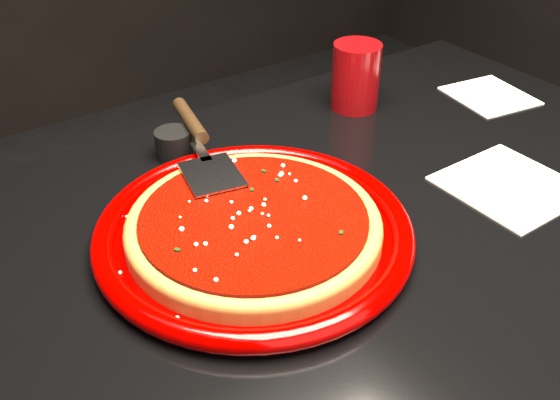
% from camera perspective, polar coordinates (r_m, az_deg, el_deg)
% --- Properties ---
extents(plate, '(0.49, 0.49, 0.03)m').
position_cam_1_polar(plate, '(0.77, -2.39, -2.83)').
color(plate, '#7D0000').
rests_on(plate, table).
extents(pizza_crust, '(0.39, 0.39, 0.02)m').
position_cam_1_polar(pizza_crust, '(0.77, -2.40, -2.56)').
color(pizza_crust, brown).
rests_on(pizza_crust, plate).
extents(pizza_crust_rim, '(0.39, 0.39, 0.02)m').
position_cam_1_polar(pizza_crust_rim, '(0.76, -2.41, -2.09)').
color(pizza_crust_rim, brown).
rests_on(pizza_crust_rim, plate).
extents(pizza_sauce, '(0.35, 0.35, 0.01)m').
position_cam_1_polar(pizza_sauce, '(0.76, -2.42, -1.75)').
color(pizza_sauce, '#6C0700').
rests_on(pizza_sauce, plate).
extents(parmesan_dusting, '(0.27, 0.27, 0.01)m').
position_cam_1_polar(parmesan_dusting, '(0.75, -2.44, -1.27)').
color(parmesan_dusting, '#FFF1CA').
rests_on(parmesan_dusting, plate).
extents(basil_flecks, '(0.25, 0.25, 0.00)m').
position_cam_1_polar(basil_flecks, '(0.75, -2.44, -1.34)').
color(basil_flecks, black).
rests_on(basil_flecks, plate).
extents(pizza_server, '(0.14, 0.31, 0.02)m').
position_cam_1_polar(pizza_server, '(0.89, -7.22, 5.24)').
color(pizza_server, silver).
rests_on(pizza_server, plate).
extents(cup, '(0.09, 0.09, 0.11)m').
position_cam_1_polar(cup, '(1.08, 6.94, 11.15)').
color(cup, maroon).
rests_on(cup, table).
extents(napkin_a, '(0.17, 0.17, 0.00)m').
position_cam_1_polar(napkin_a, '(0.93, 20.26, 1.25)').
color(napkin_a, silver).
rests_on(napkin_a, table).
extents(napkin_b, '(0.15, 0.15, 0.00)m').
position_cam_1_polar(napkin_b, '(1.19, 18.62, 9.02)').
color(napkin_b, silver).
rests_on(napkin_b, table).
extents(ramekin, '(0.07, 0.07, 0.04)m').
position_cam_1_polar(ramekin, '(0.95, -9.69, 5.07)').
color(ramekin, black).
rests_on(ramekin, table).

